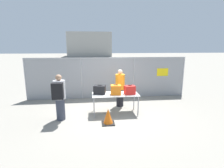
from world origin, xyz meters
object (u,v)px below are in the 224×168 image
object	(u,v)px
security_worker_near	(120,87)
traveler_hooded	(59,96)
inspection_table	(115,95)
utility_trailer	(113,81)
suitcase_red	(130,90)
traffic_cone	(108,117)
suitcase_black	(100,90)
suitcase_orange	(116,90)

from	to	relation	value
security_worker_near	traveler_hooded	bearing A→B (deg)	9.12
inspection_table	traveler_hooded	bearing A→B (deg)	-167.09
utility_trailer	traveler_hooded	bearing A→B (deg)	-116.87
suitcase_red	traffic_cone	xyz separation A→B (m)	(-0.92, -0.85, -0.70)
suitcase_black	utility_trailer	distance (m)	4.40
suitcase_black	suitcase_orange	xyz separation A→B (m)	(0.61, -0.15, 0.02)
inspection_table	suitcase_black	bearing A→B (deg)	173.43
suitcase_black	utility_trailer	bearing A→B (deg)	76.80
suitcase_orange	traffic_cone	xyz separation A→B (m)	(-0.38, -0.88, -0.72)
suitcase_black	suitcase_red	world-z (taller)	suitcase_black
inspection_table	suitcase_black	xyz separation A→B (m)	(-0.60, 0.07, 0.23)
traveler_hooded	security_worker_near	distance (m)	2.66
inspection_table	security_worker_near	xyz separation A→B (m)	(0.31, 0.79, 0.12)
traffic_cone	suitcase_black	bearing A→B (deg)	102.94
suitcase_orange	utility_trailer	bearing A→B (deg)	85.02
security_worker_near	utility_trailer	size ratio (longest dim) A/B	0.47
suitcase_red	suitcase_black	bearing A→B (deg)	171.59
suitcase_black	security_worker_near	bearing A→B (deg)	38.31
utility_trailer	inspection_table	bearing A→B (deg)	-95.20
traveler_hooded	inspection_table	bearing A→B (deg)	6.47
suitcase_black	traffic_cone	bearing A→B (deg)	-77.06
traveler_hooded	security_worker_near	xyz separation A→B (m)	(2.34, 1.26, -0.06)
security_worker_near	utility_trailer	world-z (taller)	security_worker_near
inspection_table	security_worker_near	bearing A→B (deg)	68.57
suitcase_orange	security_worker_near	world-z (taller)	security_worker_near
inspection_table	security_worker_near	size ratio (longest dim) A/B	1.10
suitcase_orange	traveler_hooded	size ratio (longest dim) A/B	0.25
inspection_table	traffic_cone	xyz separation A→B (m)	(-0.37, -0.95, -0.48)
traveler_hooded	utility_trailer	xyz separation A→B (m)	(2.42, 4.79, -0.49)
traveler_hooded	traffic_cone	size ratio (longest dim) A/B	3.06
traffic_cone	security_worker_near	bearing A→B (deg)	68.73
traveler_hooded	suitcase_red	bearing A→B (deg)	1.61
inspection_table	traveler_hooded	size ratio (longest dim) A/B	1.09
inspection_table	traveler_hooded	world-z (taller)	traveler_hooded
suitcase_black	suitcase_red	xyz separation A→B (m)	(1.15, -0.17, -0.00)
suitcase_orange	traveler_hooded	xyz separation A→B (m)	(-2.04, -0.39, -0.06)
suitcase_orange	security_worker_near	bearing A→B (deg)	70.89
inspection_table	suitcase_orange	xyz separation A→B (m)	(0.01, -0.08, 0.24)
inspection_table	security_worker_near	distance (m)	0.86
traveler_hooded	traffic_cone	world-z (taller)	traveler_hooded
traveler_hooded	security_worker_near	size ratio (longest dim) A/B	1.01
security_worker_near	utility_trailer	bearing A→B (deg)	-110.45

